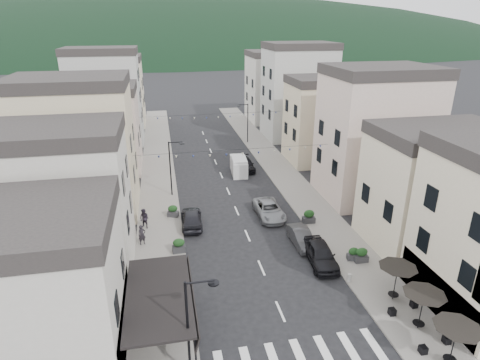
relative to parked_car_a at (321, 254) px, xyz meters
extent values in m
cube|color=slate|center=(-12.10, 21.23, -0.75)|extent=(4.00, 76.00, 0.12)
cube|color=slate|center=(2.90, 21.23, -0.75)|extent=(4.00, 76.00, 0.12)
ellipsoid|color=black|center=(-4.60, 289.23, -0.81)|extent=(640.00, 360.00, 70.00)
cube|color=#BAB5AB|center=(-20.10, -5.77, 3.19)|extent=(12.00, 8.00, 8.00)
cube|color=black|center=(-12.10, -5.77, 2.39)|extent=(3.60, 7.50, 0.15)
cube|color=black|center=(-10.30, -5.77, 1.89)|extent=(0.34, 7.50, 0.99)
cylinder|color=black|center=(-10.40, -9.27, 0.79)|extent=(0.10, 0.10, 3.20)
cylinder|color=black|center=(-10.40, -2.27, 0.79)|extent=(0.10, 0.10, 3.20)
cube|color=#BAB5AB|center=(-19.10, 3.23, 4.19)|extent=(10.00, 7.00, 10.00)
cube|color=#262323|center=(-19.10, 3.23, 9.69)|extent=(10.20, 7.14, 1.00)
cube|color=beige|center=(-19.10, 13.23, 5.19)|extent=(10.00, 8.00, 12.00)
cube|color=#262323|center=(-19.10, 13.23, 11.69)|extent=(10.20, 8.16, 1.00)
cube|color=#BDA79A|center=(-19.10, 25.23, 3.94)|extent=(10.00, 8.00, 9.50)
cube|color=#262323|center=(-19.10, 25.23, 9.19)|extent=(10.20, 8.16, 1.00)
cube|color=#AEADA8|center=(-19.10, 37.23, 5.69)|extent=(10.00, 7.00, 13.00)
cube|color=#262323|center=(-19.10, 37.23, 12.69)|extent=(10.20, 7.14, 1.00)
cube|color=beige|center=(-19.10, 49.23, 4.69)|extent=(10.00, 9.00, 11.00)
cube|color=#262323|center=(-19.10, 49.23, 10.69)|extent=(10.20, 9.18, 1.00)
cube|color=beige|center=(9.90, 1.23, 3.69)|extent=(10.00, 7.00, 9.00)
cube|color=#262323|center=(9.90, 1.23, 8.69)|extent=(10.20, 7.14, 1.00)
cube|color=#BDA79A|center=(9.90, 11.23, 5.44)|extent=(10.00, 8.00, 12.50)
cube|color=#262323|center=(9.90, 11.23, 12.19)|extent=(10.20, 8.16, 1.00)
cube|color=beige|center=(9.90, 23.23, 4.19)|extent=(10.00, 7.00, 10.00)
cube|color=#262323|center=(9.90, 23.23, 9.69)|extent=(10.20, 7.14, 1.00)
cube|color=#AEADA8|center=(9.90, 35.23, 5.94)|extent=(10.00, 8.00, 13.50)
cube|color=#262323|center=(9.90, 35.23, 13.19)|extent=(10.20, 8.16, 1.00)
cube|color=#BAB5AB|center=(9.90, 47.23, 4.94)|extent=(10.00, 9.00, 11.50)
cube|color=#262323|center=(9.90, 47.23, 11.19)|extent=(10.20, 9.18, 1.00)
cylinder|color=black|center=(3.10, -10.77, 0.46)|extent=(0.06, 0.06, 2.30)
cone|color=black|center=(3.10, -10.77, 1.56)|extent=(2.50, 2.50, 0.55)
cylinder|color=black|center=(3.10, -10.77, -0.32)|extent=(0.70, 0.70, 0.04)
cylinder|color=black|center=(3.10, -7.97, 0.46)|extent=(0.06, 0.06, 2.30)
cone|color=black|center=(3.10, -7.97, 1.56)|extent=(2.50, 2.50, 0.55)
cylinder|color=black|center=(3.10, -7.97, -0.32)|extent=(0.70, 0.70, 0.04)
cylinder|color=black|center=(3.10, -5.17, 0.46)|extent=(0.06, 0.06, 2.30)
cone|color=black|center=(3.10, -5.17, 1.56)|extent=(2.50, 2.50, 0.55)
cylinder|color=black|center=(3.10, -5.17, -0.32)|extent=(0.70, 0.70, 0.04)
cylinder|color=black|center=(-10.70, -8.77, 2.19)|extent=(0.14, 0.14, 6.00)
cylinder|color=black|center=(-10.00, -8.77, 5.09)|extent=(1.40, 0.10, 0.10)
cylinder|color=black|center=(-9.35, -8.77, 4.94)|extent=(0.56, 0.56, 0.08)
cylinder|color=black|center=(-10.70, 15.23, 2.19)|extent=(0.14, 0.14, 6.00)
cylinder|color=black|center=(-10.00, 15.23, 5.09)|extent=(1.40, 0.10, 0.10)
cylinder|color=black|center=(-9.35, 15.23, 4.94)|extent=(0.56, 0.56, 0.08)
cylinder|color=black|center=(1.50, 33.23, 2.19)|extent=(0.14, 0.14, 6.00)
cylinder|color=black|center=(0.80, 33.23, 5.09)|extent=(1.40, 0.10, 0.10)
cylinder|color=black|center=(0.15, 33.23, 4.94)|extent=(0.56, 0.56, 0.08)
cylinder|color=gray|center=(-10.30, -4.77, -0.39)|extent=(0.26, 0.26, 0.60)
cylinder|color=gray|center=(-10.30, -1.77, -0.39)|extent=(0.26, 0.26, 0.60)
cylinder|color=gray|center=(1.10, -2.77, -0.39)|extent=(0.26, 0.26, 0.60)
cylinder|color=black|center=(-4.60, 11.23, 5.19)|extent=(19.00, 0.02, 0.02)
cone|color=beige|center=(-13.31, 11.23, 5.01)|extent=(0.28, 0.28, 0.24)
cone|color=navy|center=(-11.72, 11.23, 4.92)|extent=(0.28, 0.28, 0.24)
cone|color=beige|center=(-10.14, 11.23, 4.84)|extent=(0.28, 0.28, 0.24)
cone|color=navy|center=(-8.56, 11.23, 4.78)|extent=(0.28, 0.28, 0.24)
cone|color=beige|center=(-6.97, 11.23, 4.73)|extent=(0.28, 0.28, 0.24)
cone|color=navy|center=(-5.39, 11.23, 4.71)|extent=(0.28, 0.28, 0.24)
cone|color=beige|center=(-3.81, 11.23, 4.71)|extent=(0.28, 0.28, 0.24)
cone|color=navy|center=(-2.22, 11.23, 4.73)|extent=(0.28, 0.28, 0.24)
cone|color=beige|center=(-0.64, 11.23, 4.78)|extent=(0.28, 0.28, 0.24)
cone|color=navy|center=(0.94, 11.23, 4.84)|extent=(0.28, 0.28, 0.24)
cone|color=beige|center=(2.53, 11.23, 4.92)|extent=(0.28, 0.28, 0.24)
cone|color=navy|center=(4.11, 11.23, 5.01)|extent=(0.28, 0.28, 0.24)
cylinder|color=black|center=(-4.60, 27.23, 5.19)|extent=(19.00, 0.02, 0.02)
cone|color=beige|center=(-13.31, 27.23, 5.01)|extent=(0.28, 0.28, 0.24)
cone|color=navy|center=(-11.72, 27.23, 4.92)|extent=(0.28, 0.28, 0.24)
cone|color=beige|center=(-10.14, 27.23, 4.84)|extent=(0.28, 0.28, 0.24)
cone|color=navy|center=(-8.56, 27.23, 4.78)|extent=(0.28, 0.28, 0.24)
cone|color=beige|center=(-6.97, 27.23, 4.73)|extent=(0.28, 0.28, 0.24)
cone|color=navy|center=(-5.39, 27.23, 4.71)|extent=(0.28, 0.28, 0.24)
cone|color=beige|center=(-3.81, 27.23, 4.71)|extent=(0.28, 0.28, 0.24)
cone|color=navy|center=(-2.22, 27.23, 4.73)|extent=(0.28, 0.28, 0.24)
cone|color=beige|center=(-0.64, 27.23, 4.78)|extent=(0.28, 0.28, 0.24)
cone|color=navy|center=(0.94, 27.23, 4.84)|extent=(0.28, 0.28, 0.24)
cone|color=beige|center=(2.53, 27.23, 4.92)|extent=(0.28, 0.28, 0.24)
cone|color=navy|center=(4.11, 27.23, 5.01)|extent=(0.28, 0.28, 0.24)
imported|color=black|center=(0.00, 0.00, 0.00)|extent=(2.23, 4.85, 1.61)
imported|color=#303033|center=(-0.50, 2.96, -0.13)|extent=(1.49, 4.11, 1.35)
imported|color=gray|center=(-1.80, 8.46, -0.10)|extent=(2.39, 5.11, 1.42)
imported|color=black|center=(-1.28, 21.63, -0.13)|extent=(2.04, 4.73, 1.36)
imported|color=black|center=(-9.20, 8.03, -0.02)|extent=(2.09, 4.70, 1.57)
cube|color=silver|center=(-2.38, 20.49, 0.11)|extent=(2.08, 4.52, 1.83)
cube|color=silver|center=(-2.43, 19.95, 1.07)|extent=(1.92, 3.05, 0.46)
cylinder|color=black|center=(-3.24, 18.91, -0.49)|extent=(0.28, 0.66, 0.64)
cylinder|color=black|center=(-1.78, 18.79, -0.49)|extent=(0.28, 0.66, 0.64)
cylinder|color=black|center=(-2.98, 22.19, -0.49)|extent=(0.28, 0.66, 0.64)
cylinder|color=black|center=(-1.52, 22.08, -0.49)|extent=(0.28, 0.66, 0.64)
imported|color=black|center=(-13.51, 5.35, 0.18)|extent=(0.74, 0.61, 1.73)
imported|color=#251F29|center=(-13.37, 8.19, 0.24)|extent=(1.14, 1.08, 1.85)
cube|color=#2A2A2C|center=(-10.60, 3.55, -0.42)|extent=(1.10, 0.65, 0.53)
ellipsoid|color=black|center=(-10.60, 3.55, 0.17)|extent=(0.94, 0.60, 0.68)
cube|color=#313134|center=(-10.81, 10.03, -0.43)|extent=(1.15, 0.87, 0.51)
ellipsoid|color=black|center=(-10.81, 10.03, 0.13)|extent=(0.90, 0.57, 0.65)
cube|color=#303133|center=(2.63, -0.23, -0.45)|extent=(1.01, 0.67, 0.47)
ellipsoid|color=black|center=(2.63, -0.23, 0.06)|extent=(0.82, 0.52, 0.60)
cube|color=#313134|center=(3.10, -0.59, -0.42)|extent=(1.06, 0.59, 0.53)
ellipsoid|color=black|center=(3.10, -0.59, 0.15)|extent=(0.92, 0.59, 0.67)
cube|color=#2B2B2D|center=(1.40, 6.30, -0.40)|extent=(1.15, 0.66, 0.57)
ellipsoid|color=black|center=(1.40, 6.30, 0.22)|extent=(0.99, 0.63, 0.72)
camera|label=1|loc=(-11.23, -24.73, 16.65)|focal=30.00mm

